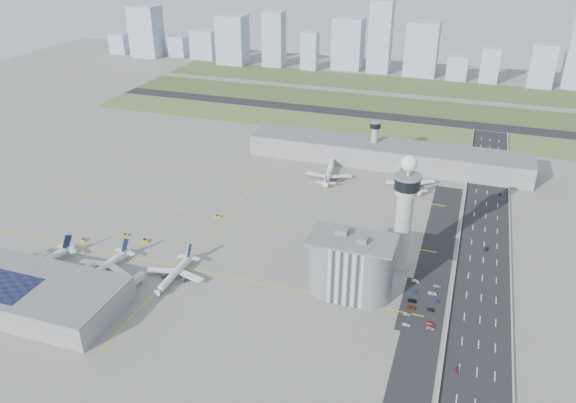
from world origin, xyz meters
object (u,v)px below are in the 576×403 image
(car_lot_5, at_px, (415,281))
(car_lot_8, at_px, (431,310))
(airplane_far_b, at_px, (411,178))
(jet_bridge_near_2, at_px, (124,290))
(tug_2, at_px, (145,240))
(car_lot_1, at_px, (407,314))
(car_lot_9, at_px, (436,302))
(tug_4, at_px, (325,182))
(car_lot_2, at_px, (411,308))
(car_hw_2, at_px, (499,194))
(airplane_near_c, at_px, (174,270))
(control_tower, at_px, (405,210))
(tug_3, at_px, (217,216))
(tug_1, at_px, (125,235))
(car_lot_0, at_px, (406,324))
(admin_building, at_px, (351,266))
(tug_0, at_px, (83,240))
(airplane_far_a, at_px, (329,171))
(secondary_tower, at_px, (374,138))
(car_lot_3, at_px, (412,301))
(car_hw_0, at_px, (457,370))
(tug_5, at_px, (399,193))
(car_lot_6, at_px, (431,328))
(car_lot_10, at_px, (433,293))
(airplane_near_a, at_px, (38,260))
(jet_bridge_far_0, at_px, (332,162))
(car_lot_4, at_px, (414,292))
(car_lot_11, at_px, (437,286))
(jet_bridge_near_1, at_px, (74,279))
(jet_bridge_near_0, at_px, (26,269))
(car_lot_7, at_px, (431,324))
(airplane_near_b, at_px, (103,263))
(jet_bridge_far_1, at_px, (398,170))
(car_hw_4, at_px, (480,158))

(car_lot_5, distance_m, car_lot_8, 23.83)
(airplane_far_b, xyz_separation_m, jet_bridge_near_2, (-116.24, -176.02, -2.98))
(tug_2, bearing_deg, car_lot_1, 60.26)
(car_lot_5, xyz_separation_m, car_lot_9, (11.77, -14.15, -0.08))
(car_lot_1, bearing_deg, tug_4, 24.40)
(airplane_far_b, bearing_deg, car_lot_2, 165.82)
(car_hw_2, bearing_deg, airplane_near_c, -135.20)
(control_tower, relative_size, tug_3, 19.72)
(tug_1, height_order, car_lot_0, tug_1)
(car_lot_9, bearing_deg, tug_1, 83.33)
(admin_building, xyz_separation_m, tug_0, (-157.44, -1.77, -14.45))
(car_lot_5, xyz_separation_m, car_hw_2, (40.43, 121.97, -0.01))
(control_tower, xyz_separation_m, airplane_far_a, (-66.09, 100.75, -29.54))
(car_lot_1, bearing_deg, admin_building, 66.84)
(secondary_tower, xyz_separation_m, car_hw_2, (92.79, -30.93, -18.19))
(airplane_far_a, distance_m, car_lot_3, 150.44)
(secondary_tower, bearing_deg, admin_building, -82.71)
(tug_3, distance_m, car_hw_0, 175.81)
(tug_0, bearing_deg, car_lot_1, -8.62)
(car_lot_0, distance_m, car_lot_2, 13.41)
(secondary_tower, height_order, tug_5, secondary_tower)
(airplane_far_b, bearing_deg, car_lot_5, 166.85)
(airplane_far_a, distance_m, car_lot_2, 155.44)
(airplane_far_b, bearing_deg, car_lot_6, 169.00)
(car_lot_5, relative_size, car_lot_10, 0.83)
(tug_0, height_order, car_lot_0, tug_0)
(airplane_near_a, height_order, car_lot_1, airplane_near_a)
(tug_4, bearing_deg, tug_3, 122.01)
(jet_bridge_far_0, bearing_deg, car_lot_3, 18.04)
(car_lot_0, bearing_deg, car_lot_10, -25.68)
(airplane_near_a, relative_size, tug_3, 12.88)
(car_lot_4, relative_size, car_lot_11, 0.79)
(jet_bridge_near_1, xyz_separation_m, car_lot_1, (165.22, 29.63, -2.28))
(airplane_near_c, bearing_deg, car_hw_0, 81.38)
(airplane_far_a, distance_m, jet_bridge_near_0, 207.27)
(jet_bridge_near_0, bearing_deg, car_lot_7, -72.89)
(tug_4, height_order, car_lot_9, tug_4)
(tug_2, distance_m, car_hw_0, 185.16)
(jet_bridge_near_2, height_order, car_lot_7, jet_bridge_near_2)
(tug_2, bearing_deg, jet_bridge_far_0, 130.23)
(airplane_near_a, relative_size, jet_bridge_near_2, 3.01)
(car_lot_4, bearing_deg, jet_bridge_near_2, 111.39)
(airplane_near_b, bearing_deg, tug_1, -154.49)
(airplane_far_b, distance_m, car_hw_2, 59.92)
(airplane_near_b, bearing_deg, jet_bridge_near_2, 65.55)
(jet_bridge_far_0, relative_size, jet_bridge_far_1, 1.00)
(jet_bridge_near_1, height_order, jet_bridge_far_1, same)
(car_lot_5, height_order, car_lot_11, car_lot_5)
(jet_bridge_near_0, xyz_separation_m, car_hw_4, (221.22, 241.61, -2.20))
(car_lot_8, distance_m, car_lot_10, 13.80)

